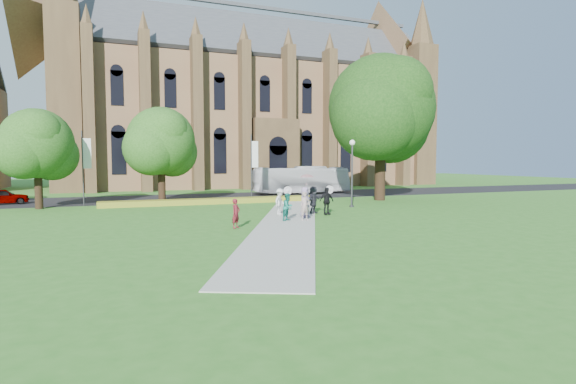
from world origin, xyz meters
name	(u,v)px	position (x,y,z in m)	size (l,w,h in m)	color
ground	(295,223)	(0.00, 0.00, 0.00)	(160.00, 160.00, 0.00)	#2E6B20
road	(218,197)	(0.00, 20.00, 0.01)	(160.00, 10.00, 0.02)	black
footpath	(288,220)	(0.00, 1.00, 0.02)	(3.20, 30.00, 0.04)	#B2B2A8
flower_hedge	(213,201)	(-2.00, 13.20, 0.23)	(18.00, 1.40, 0.45)	#B39323
cathedral	(254,97)	(10.00, 39.73, 12.98)	(52.60, 18.25, 28.00)	brown
streetlamp	(352,165)	(7.50, 6.50, 3.30)	(0.44, 0.44, 5.24)	#38383D
large_tree	(381,108)	(13.00, 11.00, 8.37)	(9.60, 9.60, 13.20)	#332114
street_tree_0	(37,144)	(-15.00, 14.00, 4.87)	(5.20, 5.20, 7.50)	#332114
street_tree_1	(161,141)	(-6.00, 14.50, 5.22)	(5.60, 5.60, 8.05)	#332114
banner_pole_0	(253,163)	(2.11, 15.20, 3.39)	(0.70, 0.10, 6.00)	#38383D
banner_pole_1	(84,164)	(-11.89, 15.20, 3.39)	(0.70, 0.10, 6.00)	#38383D
tour_coach	(301,180)	(9.33, 20.66, 1.52)	(2.52, 10.77, 3.00)	silver
car_0	(2,196)	(-18.31, 18.99, 0.67)	(1.54, 3.83, 1.30)	gray
pedestrian_0	(236,213)	(-3.81, -0.99, 0.82)	(0.57, 0.37, 1.56)	maroon
pedestrian_1	(288,207)	(-0.15, 0.70, 0.87)	(0.80, 0.62, 1.65)	#177564
pedestrian_2	(280,201)	(0.50, 3.81, 0.91)	(1.12, 0.64, 1.73)	silver
pedestrian_3	(327,201)	(3.35, 2.58, 0.95)	(1.06, 0.44, 1.82)	black
pedestrian_4	(305,202)	(1.42, 1.77, 1.00)	(0.94, 0.61, 1.92)	gray
pedestrian_5	(314,200)	(2.85, 3.56, 0.97)	(1.72, 0.55, 1.86)	#282931
pedestrian_6	(305,206)	(0.89, 0.55, 0.90)	(0.62, 0.41, 1.71)	gray
parasol	(307,181)	(1.60, 1.87, 2.32)	(0.84, 0.84, 0.73)	#F2ABCC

